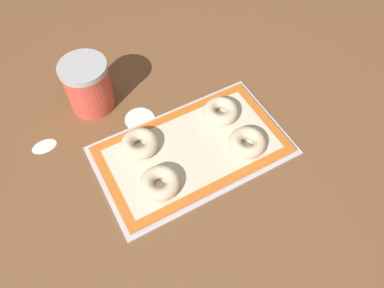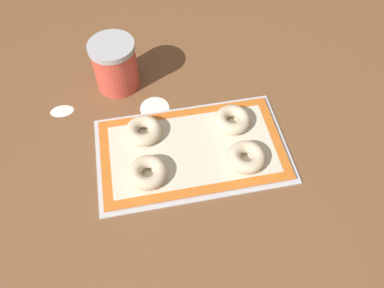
% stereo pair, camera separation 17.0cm
% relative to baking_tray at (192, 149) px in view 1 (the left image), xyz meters
% --- Properties ---
extents(ground_plane, '(2.80, 2.80, 0.00)m').
position_rel_baking_tray_xyz_m(ground_plane, '(0.02, -0.00, -0.00)').
color(ground_plane, brown).
extents(baking_tray, '(0.49, 0.29, 0.01)m').
position_rel_baking_tray_xyz_m(baking_tray, '(0.00, 0.00, 0.00)').
color(baking_tray, silver).
rests_on(baking_tray, ground_plane).
extents(baking_mat, '(0.47, 0.27, 0.00)m').
position_rel_baking_tray_xyz_m(baking_mat, '(0.00, 0.00, 0.01)').
color(baking_mat, orange).
rests_on(baking_mat, baking_tray).
extents(bagel_front_left, '(0.10, 0.10, 0.03)m').
position_rel_baking_tray_xyz_m(bagel_front_left, '(-0.12, -0.06, 0.02)').
color(bagel_front_left, beige).
rests_on(bagel_front_left, baking_mat).
extents(bagel_front_right, '(0.10, 0.10, 0.03)m').
position_rel_baking_tray_xyz_m(bagel_front_right, '(0.13, -0.06, 0.02)').
color(bagel_front_right, beige).
rests_on(bagel_front_right, baking_mat).
extents(bagel_back_left, '(0.10, 0.10, 0.03)m').
position_rel_baking_tray_xyz_m(bagel_back_left, '(-0.12, 0.07, 0.02)').
color(bagel_back_left, beige).
rests_on(bagel_back_left, baking_mat).
extents(bagel_back_right, '(0.10, 0.10, 0.03)m').
position_rel_baking_tray_xyz_m(bagel_back_right, '(0.12, 0.06, 0.02)').
color(bagel_back_right, beige).
rests_on(bagel_back_right, baking_mat).
extents(flour_canister, '(0.13, 0.13, 0.15)m').
position_rel_baking_tray_xyz_m(flour_canister, '(-0.17, 0.27, 0.07)').
color(flour_canister, '#DB4C3D').
rests_on(flour_canister, ground_plane).
extents(flour_patch_near, '(0.08, 0.09, 0.00)m').
position_rel_baking_tray_xyz_m(flour_patch_near, '(-0.08, 0.16, -0.00)').
color(flour_patch_near, white).
rests_on(flour_patch_near, ground_plane).
extents(flour_patch_far, '(0.07, 0.04, 0.00)m').
position_rel_baking_tray_xyz_m(flour_patch_far, '(-0.33, 0.20, -0.00)').
color(flour_patch_far, white).
rests_on(flour_patch_far, ground_plane).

